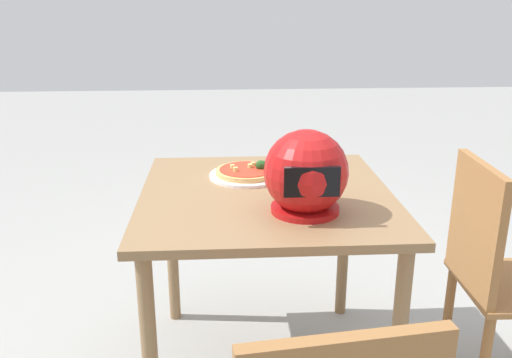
{
  "coord_description": "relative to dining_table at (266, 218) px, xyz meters",
  "views": [
    {
      "loc": [
        0.15,
        1.86,
        1.43
      ],
      "look_at": [
        0.03,
        -0.09,
        0.78
      ],
      "focal_mm": 38.62,
      "sensor_mm": 36.0,
      "label": 1
    }
  ],
  "objects": [
    {
      "name": "dining_table",
      "position": [
        0.0,
        0.0,
        0.0
      ],
      "size": [
        0.9,
        0.93,
        0.76
      ],
      "color": "olive",
      "rests_on": "ground"
    },
    {
      "name": "pizza_plate",
      "position": [
        0.06,
        -0.18,
        0.11
      ],
      "size": [
        0.29,
        0.29,
        0.01
      ],
      "primitive_type": "cylinder",
      "color": "white",
      "rests_on": "dining_table"
    },
    {
      "name": "pizza",
      "position": [
        0.06,
        -0.18,
        0.13
      ],
      "size": [
        0.24,
        0.24,
        0.05
      ],
      "color": "tan",
      "rests_on": "pizza_plate"
    },
    {
      "name": "motorcycle_helmet",
      "position": [
        -0.11,
        0.2,
        0.23
      ],
      "size": [
        0.27,
        0.27,
        0.27
      ],
      "color": "#B21414",
      "rests_on": "dining_table"
    },
    {
      "name": "chair_side",
      "position": [
        -0.81,
        0.16,
        -0.15
      ],
      "size": [
        0.41,
        0.41,
        0.9
      ],
      "color": "#996638",
      "rests_on": "ground"
    }
  ]
}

